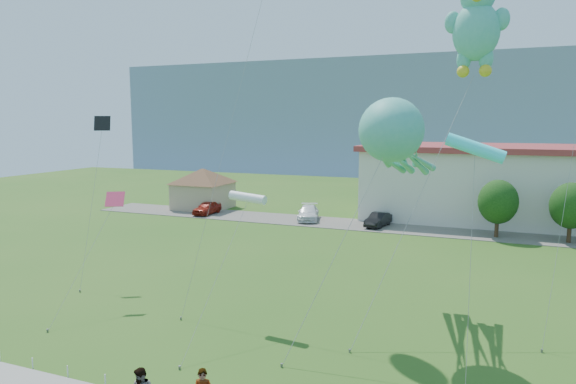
{
  "coord_description": "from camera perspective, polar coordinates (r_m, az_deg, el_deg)",
  "views": [
    {
      "loc": [
        9.29,
        -16.88,
        10.73
      ],
      "look_at": [
        -0.64,
        8.0,
        7.07
      ],
      "focal_mm": 32.0,
      "sensor_mm": 36.0,
      "label": 1
    }
  ],
  "objects": [
    {
      "name": "parking_strip",
      "position": [
        53.78,
        11.39,
        -3.86
      ],
      "size": [
        70.0,
        6.0,
        0.06
      ],
      "primitive_type": "cube",
      "color": "#59544C",
      "rests_on": "ground"
    },
    {
      "name": "hill_ridge",
      "position": [
        137.21,
        18.05,
        8.14
      ],
      "size": [
        160.0,
        50.0,
        25.0
      ],
      "primitive_type": "cube",
      "color": "slate",
      "rests_on": "ground"
    },
    {
      "name": "pavilion",
      "position": [
        64.65,
        -9.43,
        0.82
      ],
      "size": [
        9.2,
        9.2,
        5.0
      ],
      "color": "tan",
      "rests_on": "ground"
    },
    {
      "name": "tree_near",
      "position": [
        51.42,
        22.31,
        -1.02
      ],
      "size": [
        3.6,
        3.6,
        5.47
      ],
      "color": "#3F2B19",
      "rests_on": "ground"
    },
    {
      "name": "tree_mid",
      "position": [
        51.85,
        28.94,
        -1.35
      ],
      "size": [
        3.6,
        3.6,
        5.47
      ],
      "color": "#3F2B19",
      "rests_on": "ground"
    },
    {
      "name": "parked_car_red",
      "position": [
        60.66,
        -8.98,
        -1.73
      ],
      "size": [
        1.82,
        4.43,
        1.5
      ],
      "primitive_type": "imported",
      "rotation": [
        0.0,
        0.0,
        -0.01
      ],
      "color": "maroon",
      "rests_on": "parking_strip"
    },
    {
      "name": "parked_car_white",
      "position": [
        56.47,
        2.26,
        -2.33
      ],
      "size": [
        3.53,
        5.71,
        1.54
      ],
      "primitive_type": "imported",
      "rotation": [
        0.0,
        0.0,
        0.28
      ],
      "color": "white",
      "rests_on": "parking_strip"
    },
    {
      "name": "parked_car_black",
      "position": [
        53.7,
        9.98,
        -3.04
      ],
      "size": [
        2.22,
        4.46,
        1.41
      ],
      "primitive_type": "imported",
      "rotation": [
        0.0,
        0.0,
        -0.18
      ],
      "color": "black",
      "rests_on": "parking_strip"
    },
    {
      "name": "octopus_kite",
      "position": [
        26.68,
        11.79,
        5.52
      ],
      "size": [
        5.19,
        11.65,
        11.93
      ],
      "color": "#45AD98",
      "rests_on": "ground"
    },
    {
      "name": "teddy_bear_kite",
      "position": [
        32.68,
        20.21,
        17.11
      ],
      "size": [
        6.37,
        11.08,
        18.96
      ],
      "color": "#45AD98",
      "rests_on": "ground"
    },
    {
      "name": "small_kite_black",
      "position": [
        38.25,
        -20.16,
        5.42
      ],
      "size": [
        2.42,
        5.4,
        11.08
      ],
      "color": "black",
      "rests_on": "ground"
    },
    {
      "name": "small_kite_white",
      "position": [
        28.06,
        -4.55,
        -0.75
      ],
      "size": [
        0.5,
        8.19,
        7.07
      ],
      "color": "white",
      "rests_on": "ground"
    },
    {
      "name": "small_kite_pink",
      "position": [
        32.64,
        -19.21,
        -1.87
      ],
      "size": [
        1.29,
        6.68,
        6.51
      ],
      "color": "#D32E54",
      "rests_on": "ground"
    },
    {
      "name": "small_kite_cyan",
      "position": [
        20.75,
        20.08,
        4.38
      ],
      "size": [
        0.5,
        2.87,
        10.19
      ],
      "color": "#38FAFE",
      "rests_on": "ground"
    }
  ]
}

